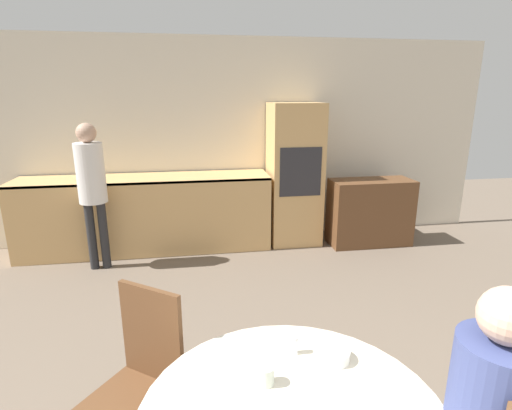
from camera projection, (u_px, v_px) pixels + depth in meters
name	position (u px, v px, depth m)	size (l,w,h in m)	color
wall_back	(231.00, 142.00, 5.23)	(6.95, 0.05, 2.60)	silver
kitchen_counter	(147.00, 213.00, 4.95)	(3.03, 0.60, 0.94)	tan
oven_unit	(294.00, 175.00, 5.14)	(0.65, 0.59, 1.81)	tan
sideboard	(370.00, 212.00, 5.18)	(1.04, 0.45, 0.85)	brown
chair_far_left	(142.00, 372.00, 2.03)	(0.56, 0.56, 0.98)	brown
person_standing	(91.00, 180.00, 4.27)	(0.29, 0.29, 1.62)	#262628
cup	(266.00, 376.00, 1.66)	(0.07, 0.07, 0.08)	silver
bowl_centre	(333.00, 355.00, 1.82)	(0.15, 0.15, 0.05)	white
salt_shaker	(295.00, 345.00, 1.86)	(0.03, 0.03, 0.09)	white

